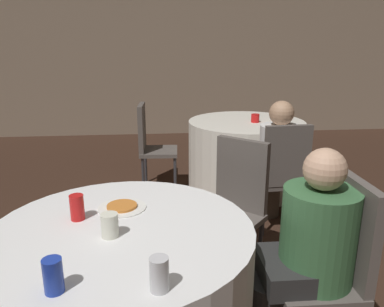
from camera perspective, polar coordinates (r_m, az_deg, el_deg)
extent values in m
cube|color=gray|center=(6.63, -5.53, 14.95)|extent=(16.00, 0.06, 2.80)
cylinder|color=white|center=(1.95, -10.04, -20.98)|extent=(1.20, 1.20, 0.75)
cylinder|color=white|center=(4.18, 8.11, -0.16)|extent=(1.25, 1.25, 0.75)
cube|color=#59514C|center=(2.04, 17.98, -17.98)|extent=(0.41, 0.41, 0.04)
cube|color=#59514C|center=(1.99, 23.56, -10.69)|extent=(0.05, 0.38, 0.50)
cylinder|color=#333338|center=(2.25, 11.43, -20.83)|extent=(0.03, 0.03, 0.40)
cylinder|color=#333338|center=(2.36, 19.90, -19.64)|extent=(0.03, 0.03, 0.40)
cube|color=#59514C|center=(2.54, 5.35, -10.11)|extent=(0.56, 0.56, 0.04)
cube|color=#59514C|center=(2.58, 7.60, -3.25)|extent=(0.32, 0.29, 0.50)
cylinder|color=#333338|center=(2.45, 6.58, -17.24)|extent=(0.03, 0.03, 0.40)
cylinder|color=#333338|center=(2.60, -0.12, -14.87)|extent=(0.03, 0.03, 0.40)
cylinder|color=#333338|center=(2.70, 10.33, -13.87)|extent=(0.03, 0.03, 0.40)
cylinder|color=#333338|center=(2.85, 4.07, -11.99)|extent=(0.03, 0.03, 0.40)
cube|color=#59514C|center=(3.31, 12.83, -3.97)|extent=(0.42, 0.42, 0.04)
cube|color=#59514C|center=(3.07, 14.35, -0.38)|extent=(0.38, 0.07, 0.50)
cylinder|color=#333338|center=(3.49, 8.97, -6.63)|extent=(0.03, 0.03, 0.40)
cylinder|color=#333338|center=(3.60, 14.16, -6.18)|extent=(0.03, 0.03, 0.40)
cylinder|color=#333338|center=(3.19, 10.82, -8.95)|extent=(0.03, 0.03, 0.40)
cylinder|color=#333338|center=(3.32, 16.42, -8.35)|extent=(0.03, 0.03, 0.40)
cube|color=#59514C|center=(4.10, -5.00, 0.32)|extent=(0.42, 0.42, 0.04)
cube|color=#59514C|center=(4.05, -7.64, 3.96)|extent=(0.07, 0.38, 0.50)
cylinder|color=#333338|center=(4.33, -2.57, -1.86)|extent=(0.03, 0.03, 0.40)
cylinder|color=#333338|center=(4.00, -2.60, -3.37)|extent=(0.03, 0.03, 0.40)
cylinder|color=#333338|center=(4.34, -7.07, -1.90)|extent=(0.03, 0.03, 0.40)
cylinder|color=#333338|center=(4.02, -7.46, -3.41)|extent=(0.03, 0.03, 0.40)
cube|color=#282828|center=(1.97, 15.08, -16.72)|extent=(0.32, 0.34, 0.12)
cylinder|color=#38663D|center=(1.92, 18.65, -11.70)|extent=(0.35, 0.35, 0.47)
sphere|color=tan|center=(1.79, 19.60, -2.29)|extent=(0.20, 0.20, 0.20)
cylinder|color=#4C4238|center=(3.58, 11.35, -5.81)|extent=(0.24, 0.24, 0.44)
cube|color=#4C4238|center=(3.39, 12.23, -2.23)|extent=(0.34, 0.34, 0.12)
cylinder|color=white|center=(3.24, 13.11, 0.19)|extent=(0.34, 0.34, 0.46)
sphere|color=tan|center=(3.16, 13.49, 6.00)|extent=(0.20, 0.20, 0.20)
cylinder|color=white|center=(1.94, -10.61, -8.10)|extent=(0.24, 0.24, 0.01)
cylinder|color=orange|center=(1.94, -10.63, -7.86)|extent=(0.15, 0.15, 0.01)
cylinder|color=#1E38A5|center=(1.38, -20.40, -17.06)|extent=(0.07, 0.07, 0.12)
cylinder|color=silver|center=(1.31, -5.01, -17.85)|extent=(0.07, 0.07, 0.12)
cylinder|color=red|center=(1.85, -17.11, -7.85)|extent=(0.07, 0.07, 0.12)
cylinder|color=silver|center=(1.66, -12.41, -10.64)|extent=(0.07, 0.07, 0.11)
cylinder|color=silver|center=(4.06, 13.24, 6.10)|extent=(0.09, 0.09, 0.21)
cylinder|color=red|center=(4.03, 9.61, 5.33)|extent=(0.09, 0.09, 0.09)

